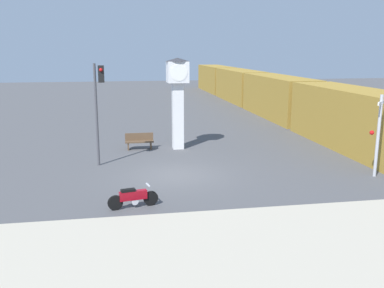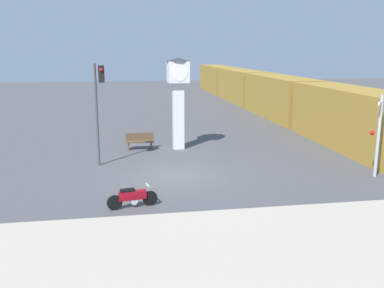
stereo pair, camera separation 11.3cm
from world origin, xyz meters
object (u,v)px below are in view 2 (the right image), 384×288
at_px(motorcycle, 132,197).
at_px(freight_train, 258,90).
at_px(railroad_crossing_signal, 379,133).
at_px(clock_tower, 178,89).
at_px(traffic_light, 99,97).
at_px(bench, 140,141).

bearing_deg(motorcycle, freight_train, 51.41).
bearing_deg(railroad_crossing_signal, clock_tower, 138.46).
height_order(clock_tower, freight_train, clock_tower).
distance_m(clock_tower, railroad_crossing_signal, 10.69).
height_order(traffic_light, railroad_crossing_signal, traffic_light).
height_order(motorcycle, traffic_light, traffic_light).
relative_size(clock_tower, traffic_light, 1.04).
bearing_deg(railroad_crossing_signal, bench, 144.59).
relative_size(freight_train, railroad_crossing_signal, 12.53).
bearing_deg(freight_train, railroad_crossing_signal, -94.98).
distance_m(motorcycle, traffic_light, 6.94).
distance_m(clock_tower, traffic_light, 5.16).
distance_m(motorcycle, railroad_crossing_signal, 11.16).
bearing_deg(traffic_light, clock_tower, 35.19).
xyz_separation_m(clock_tower, freight_train, (9.94, 16.02, -1.70)).
xyz_separation_m(freight_train, traffic_light, (-14.16, -19.00, 1.66)).
bearing_deg(railroad_crossing_signal, freight_train, 85.02).
distance_m(freight_train, bench, 20.00).
relative_size(traffic_light, railroad_crossing_signal, 1.35).
distance_m(freight_train, traffic_light, 23.75).
bearing_deg(railroad_crossing_signal, motorcycle, -169.12).
distance_m(freight_train, railroad_crossing_signal, 23.14).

